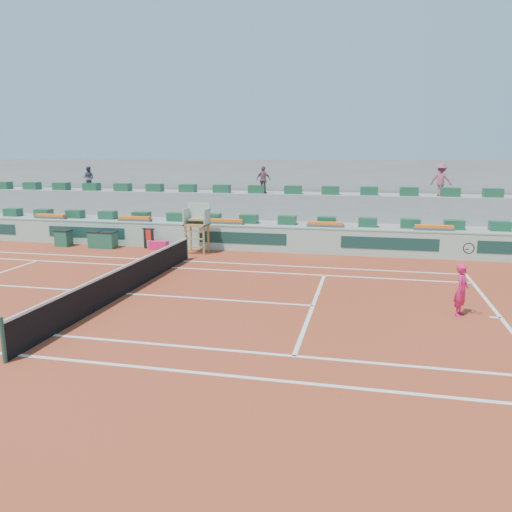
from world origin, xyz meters
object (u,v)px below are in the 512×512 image
(drink_cooler_a, at_px, (108,240))
(tennis_player, at_px, (462,290))
(player_bag, at_px, (159,245))
(umpire_chair, at_px, (197,221))

(drink_cooler_a, distance_m, tennis_player, 17.39)
(player_bag, distance_m, drink_cooler_a, 2.66)
(drink_cooler_a, bearing_deg, player_bag, 5.03)
(player_bag, relative_size, tennis_player, 0.42)
(drink_cooler_a, relative_size, tennis_player, 0.37)
(drink_cooler_a, bearing_deg, umpire_chair, -1.71)
(player_bag, height_order, umpire_chair, umpire_chair)
(drink_cooler_a, height_order, tennis_player, tennis_player)
(umpire_chair, distance_m, tennis_player, 13.13)
(player_bag, xyz_separation_m, tennis_player, (12.97, -7.89, 0.58))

